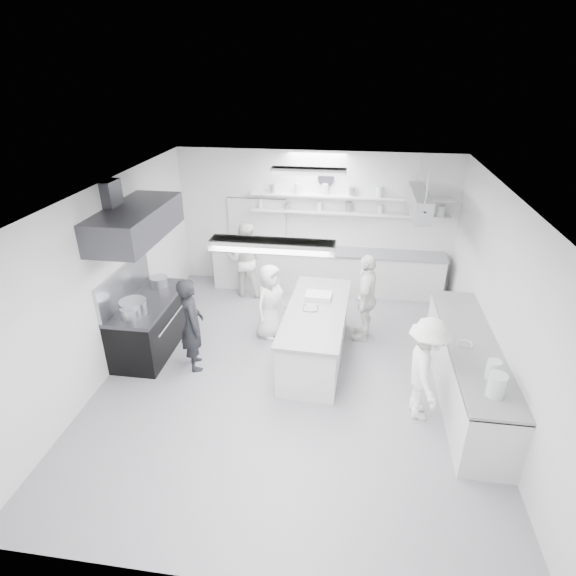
# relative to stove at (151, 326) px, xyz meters

# --- Properties ---
(floor) EXTENTS (6.00, 7.00, 0.02)m
(floor) POSITION_rel_stove_xyz_m (2.60, -0.40, -0.46)
(floor) COLOR gray
(floor) RESTS_ON ground
(ceiling) EXTENTS (6.00, 7.00, 0.02)m
(ceiling) POSITION_rel_stove_xyz_m (2.60, -0.40, 2.56)
(ceiling) COLOR white
(ceiling) RESTS_ON wall_back
(wall_back) EXTENTS (6.00, 0.04, 3.00)m
(wall_back) POSITION_rel_stove_xyz_m (2.60, 3.10, 1.05)
(wall_back) COLOR silver
(wall_back) RESTS_ON floor
(wall_front) EXTENTS (6.00, 0.04, 3.00)m
(wall_front) POSITION_rel_stove_xyz_m (2.60, -3.90, 1.05)
(wall_front) COLOR silver
(wall_front) RESTS_ON floor
(wall_left) EXTENTS (0.04, 7.00, 3.00)m
(wall_left) POSITION_rel_stove_xyz_m (-0.40, -0.40, 1.05)
(wall_left) COLOR silver
(wall_left) RESTS_ON floor
(wall_right) EXTENTS (0.04, 7.00, 3.00)m
(wall_right) POSITION_rel_stove_xyz_m (5.60, -0.40, 1.05)
(wall_right) COLOR silver
(wall_right) RESTS_ON floor
(stove) EXTENTS (0.80, 1.80, 0.90)m
(stove) POSITION_rel_stove_xyz_m (0.00, 0.00, 0.00)
(stove) COLOR black
(stove) RESTS_ON floor
(exhaust_hood) EXTENTS (0.85, 2.00, 0.50)m
(exhaust_hood) POSITION_rel_stove_xyz_m (0.00, -0.00, 1.90)
(exhaust_hood) COLOR #38383E
(exhaust_hood) RESTS_ON wall_left
(back_counter) EXTENTS (5.00, 0.60, 0.92)m
(back_counter) POSITION_rel_stove_xyz_m (2.90, 2.80, 0.01)
(back_counter) COLOR silver
(back_counter) RESTS_ON floor
(shelf_lower) EXTENTS (4.20, 0.26, 0.04)m
(shelf_lower) POSITION_rel_stove_xyz_m (3.30, 2.97, 1.30)
(shelf_lower) COLOR silver
(shelf_lower) RESTS_ON wall_back
(shelf_upper) EXTENTS (4.20, 0.26, 0.04)m
(shelf_upper) POSITION_rel_stove_xyz_m (3.30, 2.97, 1.65)
(shelf_upper) COLOR silver
(shelf_upper) RESTS_ON wall_back
(pass_through_window) EXTENTS (1.30, 0.04, 1.00)m
(pass_through_window) POSITION_rel_stove_xyz_m (1.30, 3.08, 1.00)
(pass_through_window) COLOR black
(pass_through_window) RESTS_ON wall_back
(wall_clock) EXTENTS (0.32, 0.05, 0.32)m
(wall_clock) POSITION_rel_stove_xyz_m (2.80, 3.06, 2.00)
(wall_clock) COLOR white
(wall_clock) RESTS_ON wall_back
(right_counter) EXTENTS (0.74, 3.30, 0.94)m
(right_counter) POSITION_rel_stove_xyz_m (5.25, -0.60, 0.02)
(right_counter) COLOR silver
(right_counter) RESTS_ON floor
(pot_rack) EXTENTS (0.30, 1.60, 0.40)m
(pot_rack) POSITION_rel_stove_xyz_m (4.60, 2.00, 1.85)
(pot_rack) COLOR #A5A7AC
(pot_rack) RESTS_ON ceiling
(light_fixture_front) EXTENTS (1.30, 0.25, 0.10)m
(light_fixture_front) POSITION_rel_stove_xyz_m (2.60, -2.20, 2.49)
(light_fixture_front) COLOR silver
(light_fixture_front) RESTS_ON ceiling
(light_fixture_rear) EXTENTS (1.30, 0.25, 0.10)m
(light_fixture_rear) POSITION_rel_stove_xyz_m (2.60, 1.40, 2.49)
(light_fixture_rear) COLOR silver
(light_fixture_rear) RESTS_ON ceiling
(prep_island) EXTENTS (1.01, 2.45, 0.89)m
(prep_island) POSITION_rel_stove_xyz_m (2.90, 0.12, -0.00)
(prep_island) COLOR silver
(prep_island) RESTS_ON floor
(stove_pot) EXTENTS (0.43, 0.43, 0.29)m
(stove_pot) POSITION_rel_stove_xyz_m (0.00, -0.49, 0.61)
(stove_pot) COLOR #A5A7AC
(stove_pot) RESTS_ON stove
(cook_stove) EXTENTS (0.60, 0.69, 1.61)m
(cook_stove) POSITION_rel_stove_xyz_m (0.93, -0.43, 0.35)
(cook_stove) COLOR black
(cook_stove) RESTS_ON floor
(cook_back) EXTENTS (0.81, 0.64, 1.64)m
(cook_back) POSITION_rel_stove_xyz_m (1.18, 2.33, 0.37)
(cook_back) COLOR white
(cook_back) RESTS_ON floor
(cook_island_left) EXTENTS (0.74, 0.83, 1.42)m
(cook_island_left) POSITION_rel_stove_xyz_m (2.01, 0.72, 0.26)
(cook_island_left) COLOR white
(cook_island_left) RESTS_ON floor
(cook_island_right) EXTENTS (0.57, 1.02, 1.65)m
(cook_island_right) POSITION_rel_stove_xyz_m (3.73, 0.89, 0.37)
(cook_island_right) COLOR white
(cook_island_right) RESTS_ON floor
(cook_right) EXTENTS (0.65, 1.06, 1.58)m
(cook_right) POSITION_rel_stove_xyz_m (4.54, -1.11, 0.34)
(cook_right) COLOR white
(cook_right) RESTS_ON floor
(bowl_island_a) EXTENTS (0.28, 0.28, 0.07)m
(bowl_island_a) POSITION_rel_stove_xyz_m (2.80, 0.15, 0.47)
(bowl_island_a) COLOR #A5A7AC
(bowl_island_a) RESTS_ON prep_island
(bowl_island_b) EXTENTS (0.23, 0.23, 0.06)m
(bowl_island_b) POSITION_rel_stove_xyz_m (2.87, 0.76, 0.47)
(bowl_island_b) COLOR silver
(bowl_island_b) RESTS_ON prep_island
(bowl_right) EXTENTS (0.25, 0.25, 0.05)m
(bowl_right) POSITION_rel_stove_xyz_m (5.12, -0.67, 0.52)
(bowl_right) COLOR silver
(bowl_right) RESTS_ON right_counter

